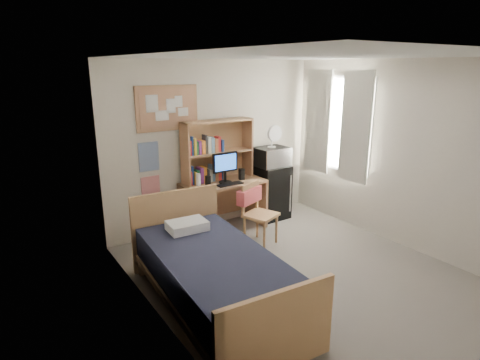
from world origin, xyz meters
TOP-DOWN VIEW (x-y plane):
  - floor at (0.00, 0.00)m, footprint 3.60×4.20m
  - ceiling at (0.00, 0.00)m, footprint 3.60×4.20m
  - wall_back at (0.00, 2.10)m, footprint 3.60×0.04m
  - wall_left at (-1.80, 0.00)m, footprint 0.04×4.20m
  - wall_right at (1.80, 0.00)m, footprint 0.04×4.20m
  - window_unit at (1.75, 1.20)m, footprint 0.10×1.40m
  - curtain_left at (1.72, 0.80)m, footprint 0.04×0.55m
  - curtain_right at (1.72, 1.60)m, footprint 0.04×0.55m
  - bulletin_board at (-0.78, 2.08)m, footprint 0.94×0.03m
  - poster_wave at (-1.10, 2.09)m, footprint 0.30×0.01m
  - poster_japan at (-1.10, 2.09)m, footprint 0.28×0.01m
  - desk at (-0.06, 1.76)m, footprint 1.27×0.64m
  - desk_chair at (0.12, 1.02)m, footprint 0.58×0.58m
  - mini_fridge at (0.89, 1.81)m, footprint 0.54×0.54m
  - bed at (-1.23, 0.02)m, footprint 1.26×2.29m
  - hutch at (-0.06, 1.91)m, footprint 1.14×0.29m
  - monitor at (-0.06, 1.70)m, footprint 0.42×0.03m
  - keyboard at (-0.06, 1.56)m, footprint 0.41×0.13m
  - speaker_left at (-0.36, 1.70)m, footprint 0.06×0.06m
  - speaker_right at (0.24, 1.70)m, footprint 0.07×0.07m
  - water_bottle at (-0.54, 1.66)m, footprint 0.06×0.06m
  - hoodie at (0.04, 1.21)m, footprint 0.47×0.29m
  - microwave at (0.89, 1.79)m, footprint 0.54×0.41m
  - desk_fan at (0.89, 1.79)m, footprint 0.27×0.27m
  - pillow at (-1.17, 0.76)m, footprint 0.48×0.35m

SIDE VIEW (x-z plane):
  - floor at x=0.00m, z-range -0.02..0.00m
  - bed at x=-1.23m, z-range 0.00..0.61m
  - desk at x=-0.06m, z-range 0.00..0.79m
  - desk_chair at x=0.12m, z-range 0.00..0.91m
  - mini_fridge at x=0.89m, z-range 0.00..0.91m
  - pillow at x=-1.17m, z-range 0.61..0.72m
  - hoodie at x=0.04m, z-range 0.59..0.81m
  - poster_japan at x=-1.10m, z-range 0.60..0.96m
  - keyboard at x=-0.06m, z-range 0.79..0.81m
  - speaker_left at x=-0.36m, z-range 0.79..0.94m
  - speaker_right at x=0.24m, z-range 0.79..0.97m
  - water_bottle at x=-0.54m, z-range 0.79..1.01m
  - monitor at x=-0.06m, z-range 0.79..1.24m
  - microwave at x=0.89m, z-range 0.91..1.22m
  - poster_wave at x=-1.10m, z-range 1.04..1.46m
  - hutch at x=-0.06m, z-range 0.79..1.72m
  - wall_back at x=0.00m, z-range 0.00..2.60m
  - wall_left at x=-1.80m, z-range 0.00..2.60m
  - wall_right at x=1.80m, z-range 0.00..2.60m
  - desk_fan at x=0.89m, z-range 1.22..1.54m
  - window_unit at x=1.75m, z-range 0.75..2.45m
  - curtain_left at x=1.72m, z-range 0.75..2.45m
  - curtain_right at x=1.72m, z-range 0.75..2.45m
  - bulletin_board at x=-0.78m, z-range 1.60..2.24m
  - ceiling at x=0.00m, z-range 2.59..2.61m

